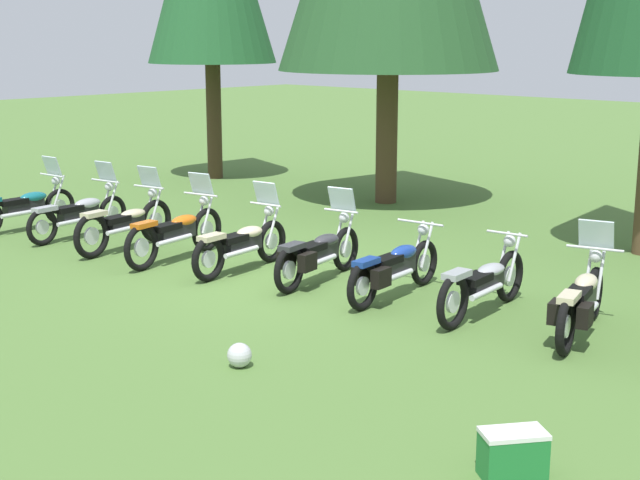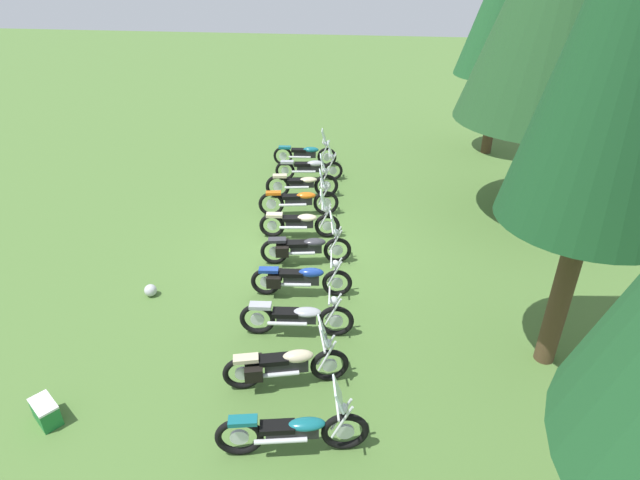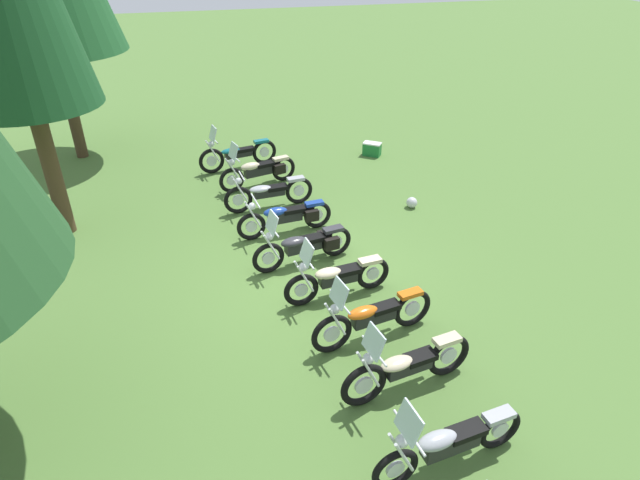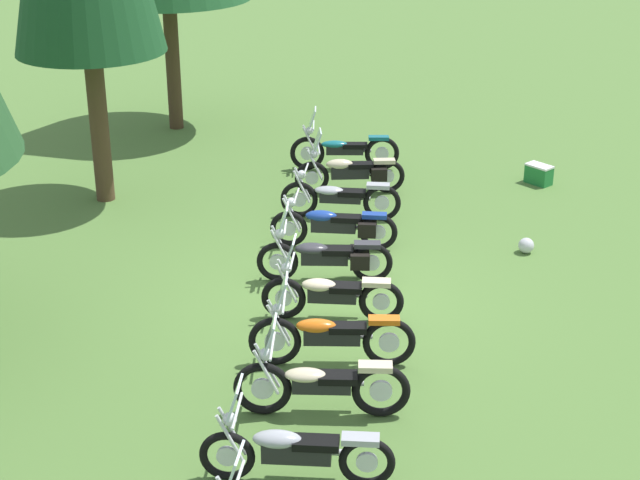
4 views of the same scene
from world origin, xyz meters
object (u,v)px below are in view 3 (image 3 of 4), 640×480
Objects in this scene: motorcycle_4 at (337,277)px; dropped_helmet at (412,203)px; motorcycle_7 at (269,192)px; motorcycle_2 at (407,366)px; motorcycle_1 at (448,443)px; motorcycle_3 at (372,316)px; motorcycle_9 at (237,154)px; picnic_cooler at (372,149)px; motorcycle_5 at (304,245)px; motorcycle_6 at (287,216)px; motorcycle_8 at (259,170)px.

dropped_helmet is at bearing -139.81° from motorcycle_4.
motorcycle_7 is 8.24× the size of dropped_helmet.
motorcycle_2 reaches higher than motorcycle_4.
motorcycle_3 is (2.71, 0.10, 0.02)m from motorcycle_1.
motorcycle_9 is 4.22m from picnic_cooler.
picnic_cooler is at bearing -132.58° from motorcycle_5.
motorcycle_1 is 3.67× the size of picnic_cooler.
motorcycle_2 reaches higher than motorcycle_1.
motorcycle_2 is 5.35m from motorcycle_6.
motorcycle_9 is (2.78, 0.44, 0.02)m from motorcycle_7.
motorcycle_5 is 3.78m from dropped_helmet.
picnic_cooler is at bearing -149.28° from motorcycle_7.
motorcycle_7 is at bearing -88.39° from motorcycle_4.
motorcycle_5 is 3.61× the size of picnic_cooler.
motorcycle_9 is at bearing -88.45° from motorcycle_8.
motorcycle_6 is at bearing 98.08° from dropped_helmet.
picnic_cooler is (1.36, -3.79, -0.27)m from motorcycle_8.
motorcycle_8 is at bearing -92.58° from motorcycle_2.
picnic_cooler reaches higher than dropped_helmet.
motorcycle_5 is (5.36, 0.68, 0.00)m from motorcycle_1.
motorcycle_1 reaches higher than dropped_helmet.
motorcycle_9 is at bearing -87.39° from motorcycle_6.
motorcycle_1 is 7.68m from dropped_helmet.
motorcycle_3 is 1.06× the size of motorcycle_8.
motorcycle_8 is 1.45m from motorcycle_9.
motorcycle_4 is 5.51m from motorcycle_8.
motorcycle_5 is at bearing 147.73° from picnic_cooler.
motorcycle_6 is 3.42m from dropped_helmet.
motorcycle_2 is at bearing -98.16° from motorcycle_1.
dropped_helmet is (-3.68, -4.01, -0.33)m from motorcycle_9.
motorcycle_7 is (2.76, 0.29, -0.02)m from motorcycle_5.
motorcycle_7 is 3.72× the size of picnic_cooler.
motorcycle_6 is 4.21m from motorcycle_9.
motorcycle_6 is 5.47m from picnic_cooler.
motorcycle_3 is 8.67m from picnic_cooler.
motorcycle_8 is at bearing 95.33° from motorcycle_9.
motorcycle_9 is at bearing 47.41° from dropped_helmet.
motorcycle_6 is at bearing -91.04° from motorcycle_3.
motorcycle_2 is 9.83m from picnic_cooler.
dropped_helmet is at bearing 176.80° from picnic_cooler.
motorcycle_3 reaches higher than motorcycle_7.
picnic_cooler is (-0.03, -4.21, -0.26)m from motorcycle_9.
motorcycle_6 is 0.99× the size of motorcycle_7.
motorcycle_1 is 11.23m from picnic_cooler.
motorcycle_4 is at bearing 81.59° from motorcycle_8.
motorcycle_4 is at bearing -89.98° from motorcycle_3.
picnic_cooler is at bearing 168.28° from motorcycle_9.
picnic_cooler is (4.13, -3.58, -0.24)m from motorcycle_6.
motorcycle_7 is 2.82m from motorcycle_9.
motorcycle_3 reaches higher than motorcycle_4.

